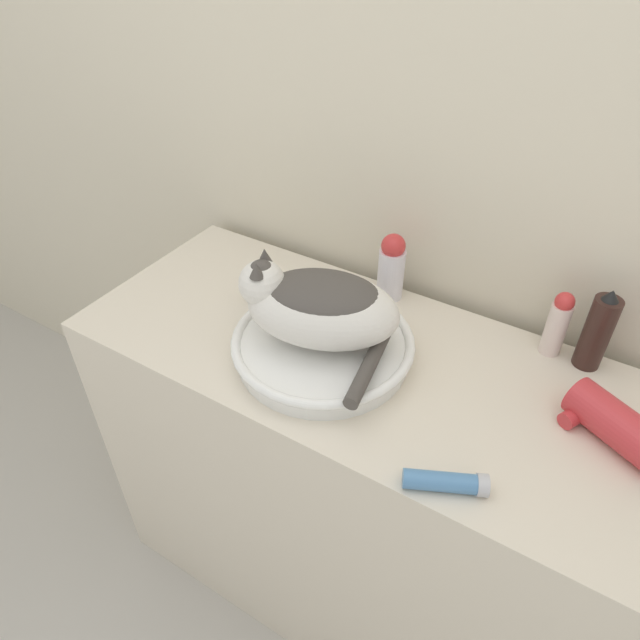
% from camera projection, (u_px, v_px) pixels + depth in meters
% --- Properties ---
extents(wall_back, '(8.00, 0.05, 2.40)m').
position_uv_depth(wall_back, '(435.00, 157.00, 1.18)').
color(wall_back, beige).
rests_on(wall_back, ground_plane).
extents(vanity_counter, '(1.20, 0.51, 0.89)m').
position_uv_depth(vanity_counter, '(350.00, 483.00, 1.45)').
color(vanity_counter, beige).
rests_on(vanity_counter, ground_plane).
extents(sink_basin, '(0.37, 0.37, 0.05)m').
position_uv_depth(sink_basin, '(323.00, 346.00, 1.15)').
color(sink_basin, white).
rests_on(sink_basin, vanity_counter).
extents(cat, '(0.34, 0.28, 0.17)m').
position_uv_depth(cat, '(318.00, 305.00, 1.08)').
color(cat, silver).
rests_on(cat, sink_basin).
extents(faucet, '(0.15, 0.08, 0.14)m').
position_uv_depth(faucet, '(263.00, 287.00, 1.25)').
color(faucet, silver).
rests_on(faucet, vanity_counter).
extents(lotion_bottle_white, '(0.06, 0.06, 0.16)m').
position_uv_depth(lotion_bottle_white, '(391.00, 267.00, 1.28)').
color(lotion_bottle_white, silver).
rests_on(lotion_bottle_white, vanity_counter).
extents(hairspray_can_black, '(0.05, 0.05, 0.18)m').
position_uv_depth(hairspray_can_black, '(597.00, 331.00, 1.10)').
color(hairspray_can_black, '#331E19').
rests_on(hairspray_can_black, vanity_counter).
extents(deodorant_stick, '(0.04, 0.04, 0.15)m').
position_uv_depth(deodorant_stick, '(558.00, 323.00, 1.13)').
color(deodorant_stick, silver).
rests_on(deodorant_stick, vanity_counter).
extents(cream_tube, '(0.14, 0.09, 0.04)m').
position_uv_depth(cream_tube, '(447.00, 482.00, 0.91)').
color(cream_tube, '#4C7FB2').
rests_on(cream_tube, vanity_counter).
extents(hair_dryer, '(0.20, 0.15, 0.07)m').
position_uv_depth(hair_dryer, '(616.00, 425.00, 0.98)').
color(hair_dryer, '#C63338').
rests_on(hair_dryer, vanity_counter).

